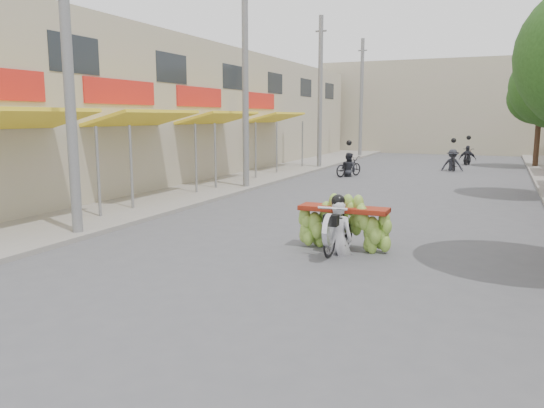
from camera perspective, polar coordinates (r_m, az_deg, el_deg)
The scene contains 13 objects.
ground at distance 7.86m, azimuth -6.01°, elevation -11.52°, with size 120.00×120.00×0.00m, color #515155.
sidewalk_left at distance 24.04m, azimuth -3.07°, elevation 2.84°, with size 4.00×60.00×0.12m, color gray.
shophouse_row_left at distance 25.66m, azimuth -14.34°, elevation 9.55°, with size 9.77×40.00×6.00m.
far_building at distance 44.54m, azimuth 18.95°, elevation 9.80°, with size 20.00×6.00×7.00m, color #B1A68C.
utility_pole_near at distance 13.09m, azimuth -21.14°, elevation 14.16°, with size 0.60×0.24×8.00m.
utility_pole_mid at distance 20.52m, azimuth -2.89°, elevation 12.81°, with size 0.60×0.24×8.00m.
utility_pole_far at distance 28.86m, azimuth 5.20°, elevation 11.79°, with size 0.60×0.24×8.00m.
utility_pole_back at distance 37.51m, azimuth 9.58°, elevation 11.14°, with size 0.60×0.24×8.00m.
street_tree_far at distance 32.45m, azimuth 26.91°, elevation 10.14°, with size 3.40×3.40×5.25m.
banana_motorbike at distance 11.08m, azimuth 7.41°, elevation -1.59°, with size 2.20×1.75×2.09m.
bg_motorbike_a at distance 25.26m, azimuth 8.24°, elevation 4.61°, with size 1.22×1.78×1.95m.
bg_motorbike_b at distance 29.08m, azimuth 18.87°, elevation 5.01°, with size 1.14×1.88×1.95m.
bg_motorbike_c at distance 33.24m, azimuth 20.33°, elevation 5.35°, with size 0.99×1.65×1.95m.
Camera 1 is at (3.63, -6.39, 2.80)m, focal length 35.00 mm.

